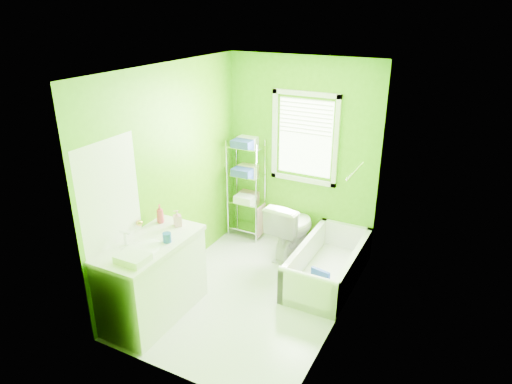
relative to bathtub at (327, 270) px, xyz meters
The scene contains 9 objects.
ground 0.98m from the bathtub, 136.35° to the right, with size 2.90×2.90×0.00m, color silver.
room_envelope 1.70m from the bathtub, 136.35° to the right, with size 2.14×2.94×2.62m.
window 1.77m from the bathtub, 130.86° to the left, with size 0.92×0.05×1.22m.
door 2.55m from the bathtub, 136.23° to the right, with size 0.09×0.80×2.00m.
right_wall_decor 1.40m from the bathtub, 64.24° to the right, with size 0.04×1.48×1.17m.
bathtub is the anchor object (origin of this frame).
toilet 0.79m from the bathtub, 149.44° to the left, with size 0.45×0.79×0.81m, color white.
vanity 2.11m from the bathtub, 134.32° to the right, with size 0.62×1.20×1.12m.
wire_shelf_unit 1.74m from the bathtub, 156.82° to the left, with size 0.49×0.39×1.48m.
Camera 1 is at (2.12, -4.00, 3.19)m, focal length 32.00 mm.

